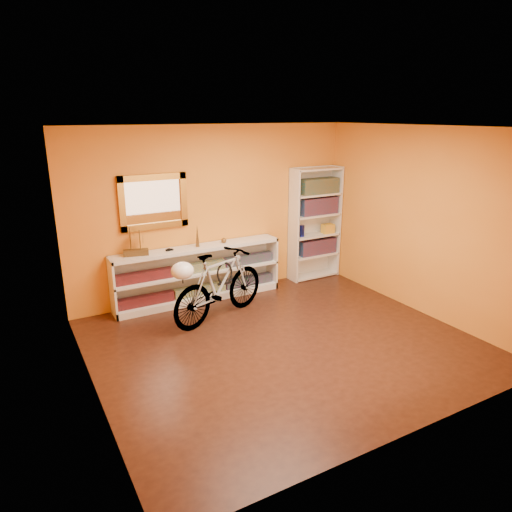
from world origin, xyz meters
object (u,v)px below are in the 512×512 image
bicycle (220,285)px  console_unit (199,274)px  bookcase (315,224)px  helmet (182,271)px

bicycle → console_unit: bearing=-19.5°
bookcase → bicycle: bearing=-160.0°
helmet → bicycle: bearing=19.5°
bookcase → helmet: size_ratio=6.52×
console_unit → bicycle: size_ratio=1.55×
bookcase → bicycle: (-2.15, -0.78, -0.46)m
console_unit → bookcase: size_ratio=1.37×
console_unit → bicycle: 0.76m
bookcase → helmet: bearing=-160.1°
console_unit → helmet: (-0.60, -0.97, 0.44)m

